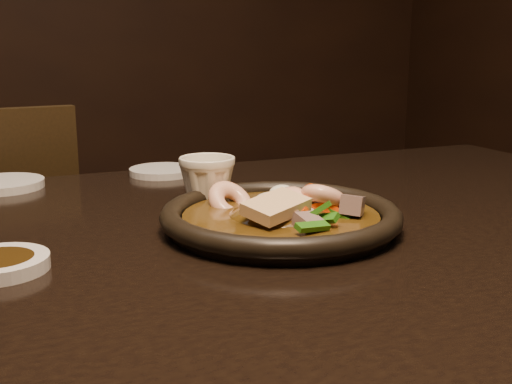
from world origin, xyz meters
name	(u,v)px	position (x,y,z in m)	size (l,w,h in m)	color
table	(200,298)	(0.00, 0.00, 0.67)	(1.60, 0.90, 0.75)	black
plate	(281,218)	(0.11, 0.00, 0.77)	(0.30, 0.30, 0.03)	black
stirfry	(286,212)	(0.12, 0.00, 0.77)	(0.18, 0.21, 0.07)	#39250A
saucer_left	(3,184)	(-0.21, 0.38, 0.76)	(0.13, 0.13, 0.01)	silver
saucer_right	(162,171)	(0.06, 0.39, 0.76)	(0.12, 0.12, 0.01)	silver
tea_cup	(207,181)	(0.06, 0.13, 0.79)	(0.08, 0.07, 0.08)	white
chopsticks	(263,227)	(0.09, 0.00, 0.75)	(0.02, 0.25, 0.01)	#9E805A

